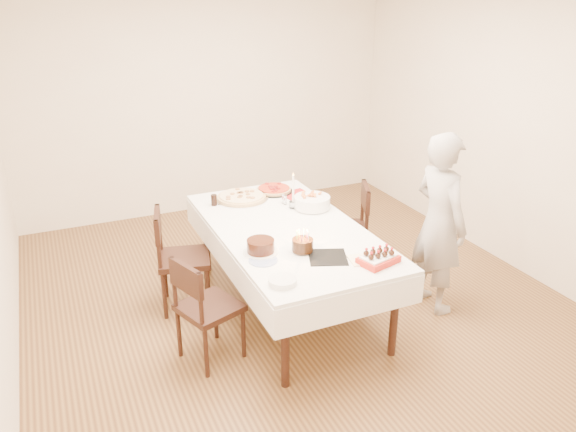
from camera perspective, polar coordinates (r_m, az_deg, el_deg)
name	(u,v)px	position (r m, az deg, el deg)	size (l,w,h in m)	color
floor	(296,300)	(5.04, 0.77, -8.56)	(5.00, 5.00, 0.00)	#50311B
wall_back	(207,99)	(6.78, -8.24, 11.72)	(4.50, 0.04, 2.70)	beige
wall_front	(546,308)	(2.62, 24.72, -8.48)	(4.50, 0.04, 2.70)	beige
wall_right	(512,126)	(5.78, 21.79, 8.45)	(0.04, 5.00, 2.70)	beige
dining_table	(288,268)	(4.77, 0.00, -5.32)	(1.14, 2.14, 0.75)	white
chair_right_savory	(344,229)	(5.33, 5.67, -1.36)	(0.46, 0.46, 0.90)	black
chair_left_savory	(184,259)	(4.84, -10.51, -4.30)	(0.46, 0.46, 0.90)	black
chair_left_dessert	(210,308)	(4.18, -7.98, -9.20)	(0.43, 0.43, 0.85)	black
person	(439,223)	(4.80, 15.12, -0.71)	(0.56, 0.37, 1.54)	#B5AFAA
pizza_white	(242,197)	(5.22, -4.74, 1.92)	(0.49, 0.49, 0.04)	beige
pizza_pepperoni	(274,190)	(5.39, -1.44, 2.70)	(0.36, 0.36, 0.04)	red
red_placemat	(297,195)	(5.31, 0.90, 2.15)	(0.26, 0.26, 0.01)	#B21E1E
pasta_bowl	(312,202)	(4.98, 2.46, 1.43)	(0.32, 0.32, 0.10)	white
taper_candle	(293,190)	(4.95, 0.53, 2.61)	(0.07, 0.07, 0.33)	white
shaker_pair	(285,200)	(5.07, -0.28, 1.63)	(0.08, 0.08, 0.09)	white
cola_glass	(214,200)	(5.09, -7.53, 1.62)	(0.05, 0.05, 0.10)	black
layer_cake	(261,246)	(4.17, -2.80, -3.10)	(0.26, 0.26, 0.11)	#33160C
cake_board	(328,257)	(4.13, 4.05, -4.23)	(0.28, 0.28, 0.01)	black
birthday_cake	(303,241)	(4.17, 1.50, -2.54)	(0.16, 0.16, 0.16)	#351D0E
strawberry_box	(378,258)	(4.08, 9.18, -4.28)	(0.28, 0.19, 0.07)	#AE2013
box_lid	(367,260)	(4.13, 8.07, -4.41)	(0.27, 0.18, 0.02)	beige
plate_stack	(282,281)	(3.77, -0.57, -6.63)	(0.19, 0.19, 0.04)	white
china_plate	(263,260)	(4.07, -2.54, -4.52)	(0.21, 0.21, 0.01)	white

